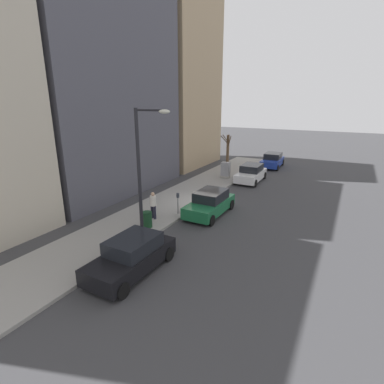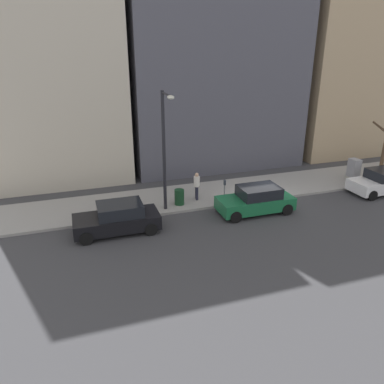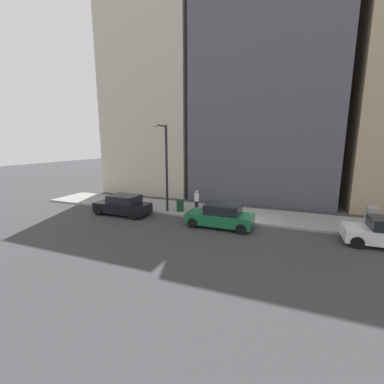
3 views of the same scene
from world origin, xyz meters
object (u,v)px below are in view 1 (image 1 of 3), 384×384
bare_tree (228,150)px  office_tower_left (166,26)px  parked_car_black (132,256)px  parked_car_blue (272,160)px  utility_box (225,170)px  parked_car_green (210,203)px  parking_meter (178,201)px  parked_car_white (251,173)px  streetlamp (143,163)px  office_block_center (63,31)px  trash_bin (147,219)px  pedestrian_near_meter (153,204)px

bare_tree → office_tower_left: bearing=-3.6°
parked_car_black → parked_car_blue: bearing=-89.6°
utility_box → office_tower_left: size_ratio=0.05×
parked_car_green → parking_meter: size_ratio=3.12×
parked_car_black → parked_car_white: bearing=-89.0°
parked_car_blue → parked_car_green: 16.02m
parking_meter → streetlamp: (-0.17, 3.54, 3.04)m
streetlamp → office_block_center: (11.55, -5.95, 7.96)m
parking_meter → trash_bin: (0.45, 2.61, -0.38)m
parked_car_blue → bare_tree: bearing=41.6°
utility_box → pedestrian_near_meter: pedestrian_near_meter is taller
parking_meter → bare_tree: bare_tree is taller
parked_car_white → parked_car_black: size_ratio=1.00×
streetlamp → parked_car_white: bearing=-95.4°
parking_meter → office_tower_left: 21.58m
trash_bin → parked_car_white: bearing=-98.5°
parked_car_black → parking_meter: size_ratio=3.12×
streetlamp → office_tower_left: (9.73, -17.60, 10.25)m
trash_bin → bare_tree: bearing=-84.0°
streetlamp → trash_bin: (0.62, -0.93, -3.42)m
parked_car_black → utility_box: (2.43, -16.36, 0.11)m
bare_tree → pedestrian_near_meter: (-1.27, 15.00, -0.96)m
parking_meter → trash_bin: parking_meter is taller
office_tower_left → office_block_center: size_ratio=1.19×
parked_car_green → trash_bin: 4.36m
parked_car_white → utility_box: 2.34m
parked_car_blue → streetlamp: streetlamp is taller
parking_meter → bare_tree: size_ratio=0.37×
utility_box → streetlamp: (-1.02, 13.48, 3.17)m
parked_car_green → office_tower_left: office_tower_left is taller
parked_car_green → utility_box: utility_box is taller
trash_bin → office_block_center: (10.93, -5.03, 11.37)m
streetlamp → office_tower_left: office_tower_left is taller
bare_tree → parked_car_blue: bearing=-136.2°
parking_meter → utility_box: size_ratio=0.94×
parked_car_blue → parked_car_black: (0.08, 23.66, 0.00)m
parked_car_black → bare_tree: size_ratio=1.15×
parked_car_white → office_tower_left: 17.86m
parked_car_black → parking_meter: (1.58, -6.42, 0.24)m
parked_car_black → utility_box: bearing=-81.0°
parked_car_black → utility_box: utility_box is taller
pedestrian_near_meter → office_tower_left: (8.70, -15.47, 13.18)m
streetlamp → parked_car_green: bearing=-107.3°
parked_car_green → office_tower_left: size_ratio=0.15×
parking_meter → bare_tree: bearing=-81.0°
utility_box → office_tower_left: (8.72, -4.12, 13.42)m
parked_car_white → office_block_center: 18.79m
parked_car_white → parked_car_green: same height
utility_box → trash_bin: utility_box is taller
pedestrian_near_meter → parked_car_blue: bearing=-86.1°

